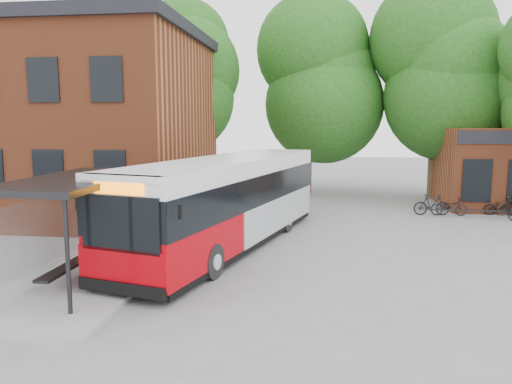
% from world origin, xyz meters
% --- Properties ---
extents(ground, '(100.00, 100.00, 0.00)m').
position_xyz_m(ground, '(0.00, 0.00, 0.00)').
color(ground, slate).
extents(station_building, '(18.40, 10.40, 8.50)m').
position_xyz_m(station_building, '(-13.00, 9.00, 4.25)').
color(station_building, brown).
rests_on(station_building, ground).
extents(bus_shelter, '(3.60, 7.00, 2.90)m').
position_xyz_m(bus_shelter, '(-4.50, -1.00, 1.45)').
color(bus_shelter, black).
rests_on(bus_shelter, ground).
extents(bike_rail, '(5.20, 0.10, 0.38)m').
position_xyz_m(bike_rail, '(9.28, 10.00, 0.19)').
color(bike_rail, black).
rests_on(bike_rail, ground).
extents(tree_0, '(7.92, 7.92, 11.00)m').
position_xyz_m(tree_0, '(-6.00, 16.00, 5.50)').
color(tree_0, '#1C4F15').
rests_on(tree_0, ground).
extents(tree_1, '(7.92, 7.92, 10.40)m').
position_xyz_m(tree_1, '(1.00, 17.00, 5.20)').
color(tree_1, '#1C4F15').
rests_on(tree_1, ground).
extents(tree_2, '(7.92, 7.92, 11.00)m').
position_xyz_m(tree_2, '(8.00, 16.00, 5.50)').
color(tree_2, '#1C4F15').
rests_on(tree_2, ground).
extents(city_bus, '(5.49, 12.38, 3.08)m').
position_xyz_m(city_bus, '(-1.35, 3.46, 1.54)').
color(city_bus, '#AD0009').
rests_on(city_bus, ground).
extents(bicycle_1, '(1.68, 0.58, 0.99)m').
position_xyz_m(bicycle_1, '(6.91, 10.48, 0.50)').
color(bicycle_1, black).
rests_on(bicycle_1, ground).
extents(bicycle_2, '(1.64, 0.59, 0.86)m').
position_xyz_m(bicycle_2, '(7.70, 10.51, 0.43)').
color(bicycle_2, black).
rests_on(bicycle_2, ground).
extents(bicycle_4, '(1.63, 0.79, 0.82)m').
position_xyz_m(bicycle_4, '(10.13, 10.83, 0.41)').
color(bicycle_4, black).
rests_on(bicycle_4, ground).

